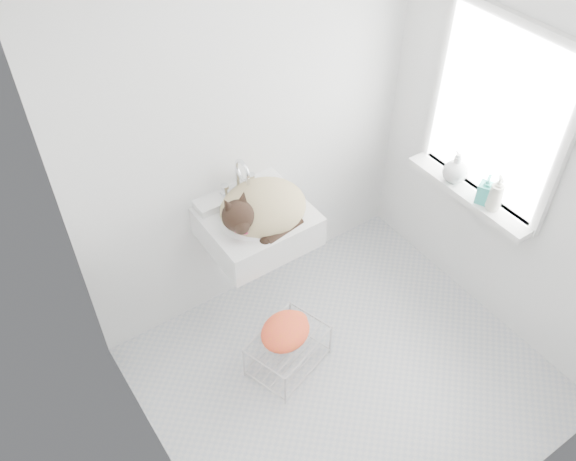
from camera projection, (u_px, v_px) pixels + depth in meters
floor at (347, 378)px, 3.63m from camera, size 2.20×2.00×0.02m
back_wall at (250, 125)px, 3.36m from camera, size 2.20×0.02×2.50m
right_wall at (525, 147)px, 3.21m from camera, size 0.02×2.00×2.50m
left_wall at (143, 339)px, 2.32m from camera, size 0.02×2.00×2.50m
window_glass at (499, 115)px, 3.26m from camera, size 0.01×0.80×1.00m
window_frame at (497, 115)px, 3.25m from camera, size 0.04×0.90×1.10m
windowsill at (469, 193)px, 3.59m from camera, size 0.16×0.88×0.04m
sink at (257, 214)px, 3.43m from camera, size 0.60×0.53×0.24m
faucet at (239, 178)px, 3.44m from camera, size 0.22×0.15×0.22m
cat at (260, 209)px, 3.39m from camera, size 0.54×0.46×0.33m
wire_rack at (288, 349)px, 3.60m from camera, size 0.52×0.43×0.27m
towel at (285, 335)px, 3.50m from camera, size 0.37×0.32×0.13m
bottle_a at (492, 208)px, 3.46m from camera, size 0.10×0.10×0.19m
bottle_b at (482, 201)px, 3.50m from camera, size 0.11×0.11×0.19m
bottle_c at (453, 180)px, 3.65m from camera, size 0.20×0.20×0.19m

